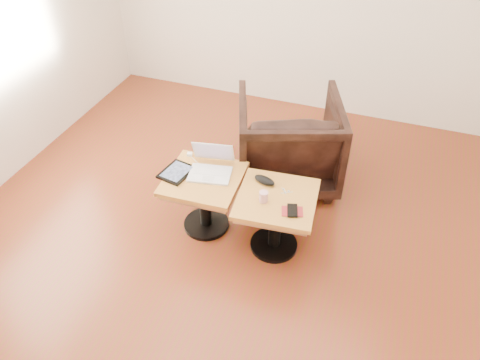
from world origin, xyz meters
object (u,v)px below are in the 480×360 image
(side_table_right, at_px, (276,210))
(laptop, at_px, (211,167))
(striped_cup, at_px, (264,197))
(armchair, at_px, (288,141))
(side_table_left, at_px, (204,190))

(side_table_right, xyz_separation_m, laptop, (-0.54, 0.12, 0.17))
(striped_cup, relative_size, armchair, 0.09)
(side_table_right, bearing_deg, striped_cup, -143.62)
(laptop, relative_size, armchair, 0.41)
(side_table_left, bearing_deg, side_table_right, -5.99)
(striped_cup, bearing_deg, side_table_left, 168.28)
(laptop, bearing_deg, armchair, 50.03)
(side_table_right, bearing_deg, side_table_left, 171.37)
(side_table_left, relative_size, laptop, 1.60)
(side_table_right, distance_m, striped_cup, 0.19)
(armchair, bearing_deg, striped_cup, 74.03)
(side_table_left, distance_m, laptop, 0.19)
(striped_cup, bearing_deg, armchair, 93.85)
(laptop, height_order, striped_cup, laptop)
(side_table_left, xyz_separation_m, laptop, (0.03, 0.08, 0.17))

